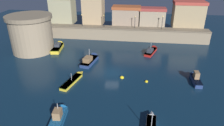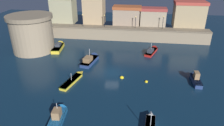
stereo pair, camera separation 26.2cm
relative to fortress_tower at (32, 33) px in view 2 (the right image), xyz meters
name	(u,v)px [view 2 (the right image)]	position (x,y,z in m)	size (l,w,h in m)	color
ground_plane	(112,73)	(18.74, -8.21, -4.09)	(102.98, 102.98, 0.00)	#0C2338
quay_wall	(122,33)	(18.74, 10.34, -2.48)	(43.16, 3.08, 3.20)	gray
old_town_backdrop	(121,11)	(17.98, 13.95, 2.40)	(40.18, 5.16, 9.42)	#9A9673
fortress_tower	(32,33)	(0.00, 0.00, 0.00)	(9.57, 9.57, 8.06)	gray
quay_lamp_0	(83,18)	(8.63, 10.34, 1.16)	(0.32, 0.32, 3.03)	black
quay_lamp_1	(105,19)	(14.31, 10.34, 1.18)	(0.32, 0.32, 3.07)	black
quay_lamp_2	(136,20)	(22.11, 10.34, 1.10)	(0.32, 0.32, 2.94)	black
quay_lamp_3	(163,20)	(28.78, 10.34, 1.27)	(0.32, 0.32, 3.23)	black
moored_boat_0	(195,78)	(32.92, -9.14, -3.56)	(1.18, 5.14, 1.98)	navy
moored_boat_1	(75,78)	(12.91, -11.49, -3.83)	(2.68, 6.79, 2.04)	gold
moored_boat_3	(91,59)	(14.00, -3.85, -3.60)	(2.98, 6.79, 3.45)	navy
moored_boat_4	(59,46)	(4.94, 2.06, -3.59)	(2.60, 6.88, 1.89)	gold
moored_boat_5	(152,50)	(26.34, 2.81, -3.70)	(3.47, 6.53, 2.85)	red
moored_boat_6	(59,114)	(13.77, -20.94, -3.61)	(1.95, 5.49, 2.80)	#195689
mooring_buoy_0	(122,78)	(20.71, -9.79, -4.09)	(0.68, 0.68, 0.68)	yellow
mooring_buoy_1	(146,82)	(24.87, -10.58, -4.09)	(0.54, 0.54, 0.54)	yellow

